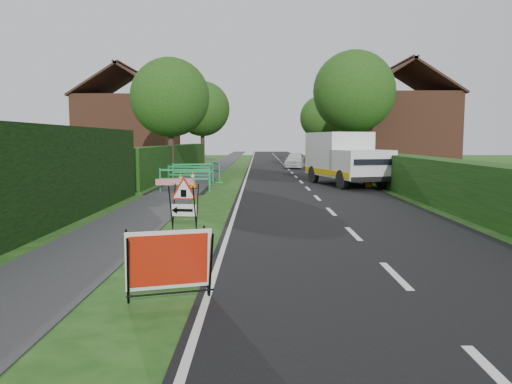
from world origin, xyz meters
name	(u,v)px	position (x,y,z in m)	size (l,w,h in m)	color
ground	(242,244)	(0.00, 0.00, 0.00)	(120.00, 120.00, 0.00)	#194513
road_surface	(282,163)	(2.50, 35.00, 0.00)	(6.00, 90.00, 0.02)	black
footpath	(222,163)	(-3.00, 35.00, 0.01)	(2.00, 90.00, 0.02)	#2D2D30
hedge_west_near	(2,243)	(-5.00, 0.00, 0.00)	(1.10, 18.00, 2.50)	black
hedge_west_far	(176,173)	(-5.00, 22.00, 0.00)	(1.00, 24.00, 1.80)	#14380F
hedge_east	(375,181)	(6.50, 16.00, 0.00)	(1.20, 50.00, 1.50)	#14380F
house_west	(130,130)	(-10.00, 30.00, 2.90)	(7.50, 7.40, 7.88)	brown
house_east_a	(399,130)	(11.00, 28.00, 2.90)	(7.50, 7.40, 7.88)	brown
house_east_b	(371,132)	(12.00, 42.00, 2.90)	(7.50, 7.40, 7.88)	brown
tree_nw	(170,98)	(-4.60, 18.00, 4.48)	(4.40, 4.40, 6.70)	#2D2116
tree_ne	(354,92)	(6.40, 22.00, 5.17)	(5.20, 5.20, 7.79)	#2D2116
tree_fw	(202,109)	(-4.60, 34.00, 4.83)	(4.80, 4.80, 7.24)	#2D2116
tree_fe	(322,118)	(6.40, 38.00, 4.22)	(4.20, 4.20, 6.33)	#2D2116
red_rect_sign	(169,261)	(-0.84, -3.71, 0.54)	(1.24, 0.95, 0.95)	black
triangle_sign	(182,199)	(-1.46, 1.53, 0.74)	(0.80, 0.80, 1.07)	black
works_van	(345,157)	(4.39, 13.31, 1.32)	(3.42, 5.81, 2.50)	silver
traffic_cone_0	(369,179)	(5.28, 11.97, 0.39)	(0.38, 0.38, 0.79)	black
traffic_cone_1	(366,176)	(5.49, 13.63, 0.39)	(0.38, 0.38, 0.79)	black
traffic_cone_2	(356,173)	(5.47, 16.05, 0.39)	(0.38, 0.38, 0.79)	black
traffic_cone_3	(181,182)	(-2.88, 10.31, 0.39)	(0.38, 0.38, 0.79)	black
traffic_cone_4	(193,180)	(-2.55, 11.60, 0.39)	(0.38, 0.38, 0.79)	black
ped_barrier_0	(185,177)	(-2.67, 10.13, 0.63)	(2.08, 0.48, 1.00)	#198D47
ped_barrier_1	(189,173)	(-2.80, 12.33, 0.63)	(2.09, 0.81, 1.00)	#198D47
ped_barrier_2	(193,170)	(-2.92, 14.59, 0.63)	(2.08, 0.87, 1.00)	#198D47
ped_barrier_3	(216,169)	(-1.87, 15.63, 0.63)	(0.86, 2.08, 1.00)	#198D47
redwhite_plank	(175,193)	(-3.06, 9.85, 0.00)	(1.50, 0.04, 0.25)	red
litter_can	(204,286)	(-0.45, -3.03, 0.00)	(0.07, 0.07, 0.12)	#BF7F4C
hatchback_car	(295,160)	(3.13, 27.52, 0.60)	(1.41, 3.50, 1.19)	white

